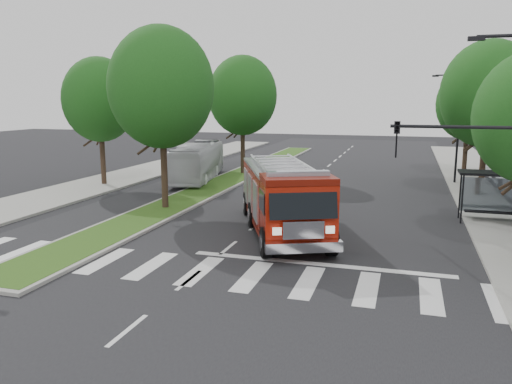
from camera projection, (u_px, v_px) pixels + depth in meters
ground at (228, 248)px, 21.07m from camera, size 140.00×140.00×0.00m
sidewalk_right at (510, 214)px, 26.89m from camera, size 5.00×80.00×0.15m
sidewalk_left at (81, 189)px, 34.61m from camera, size 5.00×80.00×0.15m
median at (235, 177)px, 39.71m from camera, size 3.00×50.00×0.15m
bus_shelter at (492, 183)px, 25.16m from camera, size 3.20×1.60×2.61m
tree_right_mid at (488, 94)px, 29.77m from camera, size 5.60×5.60×9.72m
tree_right_far at (469, 104)px, 39.30m from camera, size 5.00×5.00×8.73m
tree_median_near at (161, 88)px, 27.19m from camera, size 5.80×5.80×10.16m
tree_median_far at (242, 96)px, 40.42m from camera, size 5.60×5.60×9.72m
tree_left_mid at (100, 100)px, 35.24m from camera, size 5.20×5.20×9.16m
streetlight_right_near at (502, 154)px, 14.18m from camera, size 4.08×0.22×8.00m
streetlight_right_far at (456, 123)px, 36.11m from camera, size 2.11×0.20×8.00m
fire_engine at (283, 198)px, 23.37m from camera, size 6.58×10.16×3.40m
city_bus at (198, 161)px, 38.66m from camera, size 4.48×10.65×2.89m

